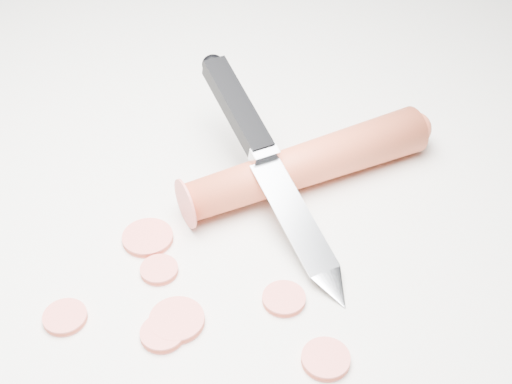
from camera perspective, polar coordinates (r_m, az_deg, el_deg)
The scene contains 10 objects.
ground at distance 0.55m, azimuth -1.73°, elevation -5.84°, with size 2.40×2.40×0.00m, color white.
carrot at distance 0.61m, azimuth 4.08°, elevation 2.24°, with size 0.04×0.04×0.22m, color #D84928.
carrot_slice_0 at distance 0.53m, azimuth -15.03°, elevation -9.66°, with size 0.03×0.03×0.01m, color #EC6256.
carrot_slice_1 at distance 0.52m, azimuth -6.35°, elevation -10.16°, with size 0.04×0.04×0.01m, color #EC6256.
carrot_slice_2 at distance 0.51m, azimuth -7.48°, elevation -11.17°, with size 0.03×0.03×0.01m, color #EC6256.
carrot_slice_4 at distance 0.50m, azimuth 5.60°, elevation -13.17°, with size 0.03×0.03×0.01m, color #EC6256.
carrot_slice_5 at distance 0.57m, azimuth -8.66°, elevation -3.64°, with size 0.04×0.04×0.01m, color #EC6256.
carrot_slice_7 at distance 0.55m, azimuth -7.75°, elevation -6.20°, with size 0.03×0.03×0.01m, color #EC6256.
carrot_slice_8 at distance 0.53m, azimuth 2.25°, elevation -8.53°, with size 0.03×0.03×0.01m, color #EC6256.
kitchen_knife at distance 0.57m, azimuth 1.29°, elevation 2.09°, with size 0.23×0.15×0.08m, color #B6B8BD, non-canonical shape.
Camera 1 is at (0.21, -0.31, 0.41)m, focal length 50.00 mm.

